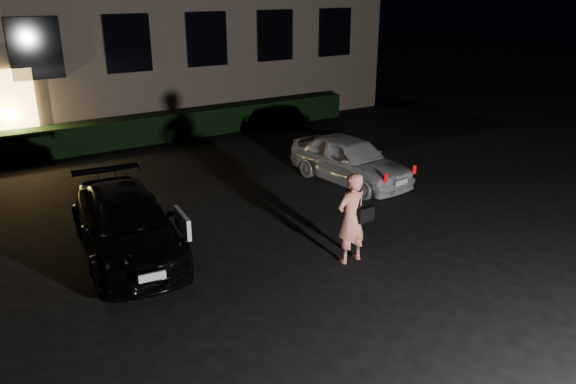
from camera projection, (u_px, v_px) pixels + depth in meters
ground at (354, 286)px, 9.27m from camera, size 80.00×80.00×0.00m
hedge at (140, 130)px, 17.41m from camera, size 15.00×0.70×0.85m
sedan at (126, 224)px, 10.23m from camera, size 2.06×4.15×1.15m
hatch at (350, 159)px, 13.95m from camera, size 1.72×3.55×1.17m
man at (352, 218)px, 9.82m from camera, size 0.70×0.44×1.67m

